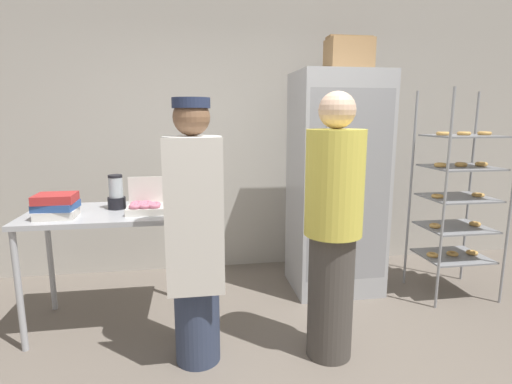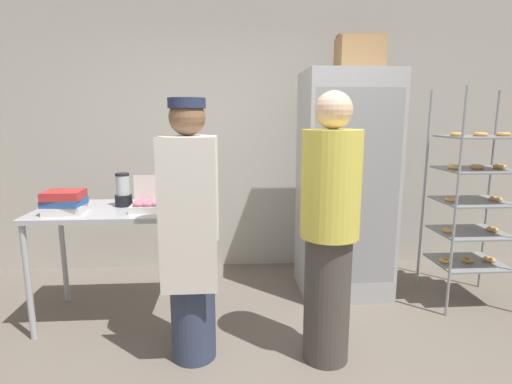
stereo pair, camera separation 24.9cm
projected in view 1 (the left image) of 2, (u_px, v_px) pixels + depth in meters
name	position (u px, v px, depth m)	size (l,w,h in m)	color
back_wall	(243.00, 132.00, 4.18)	(6.40, 0.12, 2.88)	#B7B2A8
refrigerator	(336.00, 184.00, 3.63)	(0.78, 0.67, 1.98)	#ADAFB5
baking_rack	(458.00, 196.00, 3.52)	(0.63, 0.54, 1.82)	#93969B
prep_counter	(107.00, 225.00, 3.00)	(1.14, 0.70, 0.90)	#ADAFB5
donut_box	(145.00, 206.00, 2.92)	(0.27, 0.21, 0.25)	silver
blender_pitcher	(116.00, 194.00, 3.05)	(0.13, 0.13, 0.26)	black
binder_stack	(56.00, 206.00, 2.78)	(0.28, 0.24, 0.17)	silver
cardboard_storage_box	(349.00, 55.00, 3.52)	(0.39, 0.27, 0.31)	#A87F51
person_baker	(195.00, 231.00, 2.50)	(0.36, 0.38, 1.71)	#333D56
person_customer	(333.00, 228.00, 2.56)	(0.37, 0.37, 1.75)	#47423D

